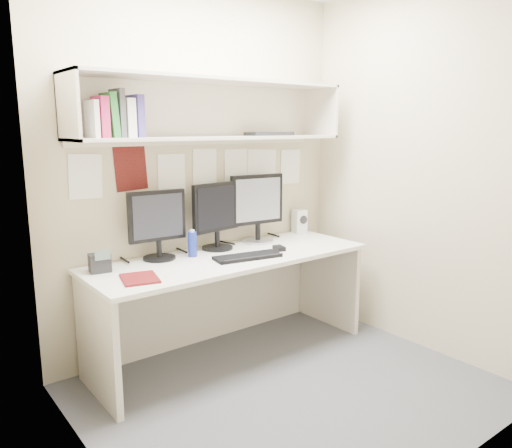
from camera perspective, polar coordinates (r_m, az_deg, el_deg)
floor at (r=3.26m, az=4.06°, el=-18.44°), size 2.40×2.00×0.01m
wall_back at (r=3.66m, az=-6.19°, el=6.21°), size 2.40×0.02×2.60m
wall_front at (r=2.22m, az=21.95°, el=2.38°), size 2.40×0.02×2.60m
wall_left at (r=2.24m, az=-19.03°, el=2.65°), size 0.02×2.00×2.60m
wall_right at (r=3.76m, az=18.19°, el=5.86°), size 0.02×2.00×2.60m
desk at (r=3.57m, az=-2.89°, el=-9.25°), size 2.00×0.70×0.73m
overhead_hutch at (r=3.53m, az=-5.11°, el=12.88°), size 2.00×0.38×0.40m
pinned_papers at (r=3.66m, az=-6.13°, el=5.42°), size 1.92×0.01×0.48m
monitor_left at (r=3.38m, az=-11.20°, el=0.22°), size 0.40×0.22×0.46m
monitor_center at (r=3.60m, az=-4.58°, el=1.22°), size 0.41×0.23×0.48m
monitor_right at (r=3.81m, az=0.14°, el=2.06°), size 0.45×0.25×0.52m
keyboard at (r=3.38m, az=-0.98°, el=-3.75°), size 0.48×0.24×0.02m
mouse at (r=3.60m, az=2.65°, el=-2.78°), size 0.08×0.11×0.03m
speaker at (r=4.19m, az=4.97°, el=0.33°), size 0.11×0.12×0.20m
blue_bottle at (r=3.43m, az=-7.28°, el=-2.27°), size 0.06×0.06×0.19m
maroon_notebook at (r=3.00m, az=-13.15°, el=-6.07°), size 0.26×0.29×0.01m
desk_phone at (r=3.20m, az=-17.42°, el=-4.23°), size 0.14×0.13×0.15m
book_stack at (r=3.17m, az=-15.76°, el=11.74°), size 0.31×0.18×0.29m
hutch_tray at (r=3.80m, az=1.54°, el=10.28°), size 0.38×0.15×0.03m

